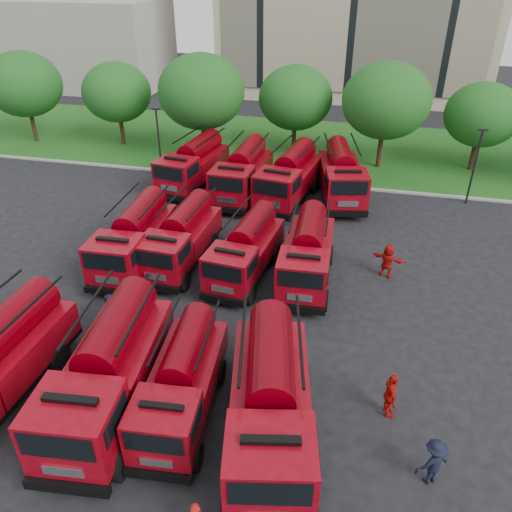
{
  "coord_description": "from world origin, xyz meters",
  "views": [
    {
      "loc": [
        5.14,
        -16.06,
        14.42
      ],
      "look_at": [
        0.39,
        4.26,
        1.8
      ],
      "focal_mm": 35.0,
      "sensor_mm": 36.0,
      "label": 1
    }
  ],
  "objects": [
    {
      "name": "side_building",
      "position": [
        -30.0,
        44.0,
        5.0
      ],
      "size": [
        18.0,
        12.0,
        10.0
      ],
      "primitive_type": "cube",
      "color": "gray",
      "rests_on": "ground"
    },
    {
      "name": "fire_truck_2",
      "position": [
        -0.34,
        -4.16,
        1.45
      ],
      "size": [
        2.76,
        6.48,
        2.87
      ],
      "rotation": [
        0.0,
        0.0,
        0.09
      ],
      "color": "black",
      "rests_on": "ground"
    },
    {
      "name": "tree_4",
      "position": [
        6.0,
        22.5,
        5.22
      ],
      "size": [
        6.55,
        6.55,
        8.01
      ],
      "color": "#382314",
      "rests_on": "ground"
    },
    {
      "name": "firefighter_3",
      "position": [
        8.26,
        -5.11,
        0.0
      ],
      "size": [
        1.3,
        1.12,
        1.79
      ],
      "primitive_type": "imported",
      "rotation": [
        0.0,
        0.0,
        3.71
      ],
      "color": "black",
      "rests_on": "ground"
    },
    {
      "name": "fire_truck_11",
      "position": [
        3.57,
        16.01,
        1.71
      ],
      "size": [
        4.01,
        7.83,
        3.4
      ],
      "rotation": [
        0.0,
        0.0,
        0.2
      ],
      "color": "black",
      "rests_on": "ground"
    },
    {
      "name": "tree_0",
      "position": [
        -24.0,
        22.0,
        5.02
      ],
      "size": [
        6.3,
        6.3,
        7.7
      ],
      "color": "#382314",
      "rests_on": "ground"
    },
    {
      "name": "fire_truck_9",
      "position": [
        -3.03,
        14.93,
        1.72
      ],
      "size": [
        2.97,
        7.59,
        3.41
      ],
      "rotation": [
        0.0,
        0.0,
        -0.04
      ],
      "color": "black",
      "rests_on": "ground"
    },
    {
      "name": "firefighter_5",
      "position": [
        6.78,
        6.75,
        0.0
      ],
      "size": [
        1.88,
        1.25,
        1.87
      ],
      "primitive_type": "imported",
      "rotation": [
        0.0,
        0.0,
        2.83
      ],
      "color": "#B5120D",
      "rests_on": "ground"
    },
    {
      "name": "ground",
      "position": [
        0.0,
        0.0,
        0.0
      ],
      "size": [
        140.0,
        140.0,
        0.0
      ],
      "primitive_type": "plane",
      "color": "black",
      "rests_on": "ground"
    },
    {
      "name": "curb",
      "position": [
        0.0,
        17.9,
        0.07
      ],
      "size": [
        70.0,
        0.3,
        0.14
      ],
      "primitive_type": "cube",
      "color": "gray",
      "rests_on": "ground"
    },
    {
      "name": "firefighter_1",
      "position": [
        0.63,
        -6.72,
        0.0
      ],
      "size": [
        0.98,
        0.86,
        1.77
      ],
      "primitive_type": "imported",
      "rotation": [
        0.0,
        0.0,
        -0.56
      ],
      "color": "#B5120D",
      "rests_on": "ground"
    },
    {
      "name": "firefighter_2",
      "position": [
        6.94,
        -2.67,
        0.0
      ],
      "size": [
        0.86,
        1.23,
        1.91
      ],
      "primitive_type": "imported",
      "rotation": [
        0.0,
        0.0,
        1.79
      ],
      "color": "#B5120D",
      "rests_on": "ground"
    },
    {
      "name": "tree_5",
      "position": [
        13.0,
        23.5,
        4.35
      ],
      "size": [
        5.46,
        5.46,
        6.68
      ],
      "color": "#382314",
      "rests_on": "ground"
    },
    {
      "name": "fire_truck_4",
      "position": [
        -6.36,
        4.91,
        1.63
      ],
      "size": [
        2.88,
        7.24,
        3.24
      ],
      "rotation": [
        0.0,
        0.0,
        0.05
      ],
      "color": "black",
      "rests_on": "ground"
    },
    {
      "name": "firefighter_4",
      "position": [
        -5.19,
        -0.26,
        0.0
      ],
      "size": [
        0.97,
        0.94,
        1.68
      ],
      "primitive_type": "imported",
      "rotation": [
        0.0,
        0.0,
        2.44
      ],
      "color": "black",
      "rests_on": "ground"
    },
    {
      "name": "lamp_post_0",
      "position": [
        -10.0,
        17.2,
        2.9
      ],
      "size": [
        0.6,
        0.25,
        5.11
      ],
      "color": "black",
      "rests_on": "ground"
    },
    {
      "name": "fire_truck_8",
      "position": [
        -6.88,
        15.82,
        1.67
      ],
      "size": [
        3.51,
        7.56,
        3.31
      ],
      "rotation": [
        0.0,
        0.0,
        -0.14
      ],
      "color": "black",
      "rests_on": "ground"
    },
    {
      "name": "fire_truck_6",
      "position": [
        -0.36,
        5.26,
        1.51
      ],
      "size": [
        2.96,
        6.78,
        2.99
      ],
      "rotation": [
        0.0,
        0.0,
        -0.1
      ],
      "color": "black",
      "rests_on": "ground"
    },
    {
      "name": "tree_1",
      "position": [
        -16.0,
        23.0,
        4.55
      ],
      "size": [
        5.71,
        5.71,
        6.98
      ],
      "color": "#382314",
      "rests_on": "ground"
    },
    {
      "name": "lamp_post_1",
      "position": [
        12.0,
        17.2,
        2.9
      ],
      "size": [
        0.6,
        0.25,
        5.11
      ],
      "color": "black",
      "rests_on": "ground"
    },
    {
      "name": "tree_3",
      "position": [
        -1.0,
        24.0,
        4.68
      ],
      "size": [
        5.88,
        5.88,
        7.19
      ],
      "color": "#382314",
      "rests_on": "ground"
    },
    {
      "name": "fire_truck_7",
      "position": [
        2.74,
        5.52,
        1.57
      ],
      "size": [
        2.77,
        6.95,
        3.12
      ],
      "rotation": [
        0.0,
        0.0,
        0.05
      ],
      "color": "black",
      "rests_on": "ground"
    },
    {
      "name": "lawn",
      "position": [
        0.0,
        26.0,
        0.06
      ],
      "size": [
        70.0,
        16.0,
        0.12
      ],
      "primitive_type": "cube",
      "color": "#1A5316",
      "rests_on": "ground"
    },
    {
      "name": "fire_truck_3",
      "position": [
        2.96,
        -4.64,
        1.74
      ],
      "size": [
        4.08,
        7.96,
        3.46
      ],
      "rotation": [
        0.0,
        0.0,
        0.2
      ],
      "color": "black",
      "rests_on": "ground"
    },
    {
      "name": "fire_truck_5",
      "position": [
        -4.01,
        5.61,
        1.55
      ],
      "size": [
        2.72,
        6.88,
        3.09
      ],
      "rotation": [
        0.0,
        0.0,
        -0.04
      ],
      "color": "black",
      "rests_on": "ground"
    },
    {
      "name": "fire_truck_10",
      "position": [
        0.21,
        14.89,
        1.73
      ],
      "size": [
        3.73,
        7.87,
        3.44
      ],
      "rotation": [
        0.0,
        0.0,
        -0.15
      ],
      "color": "black",
      "rests_on": "ground"
    },
    {
      "name": "tree_2",
      "position": [
        -8.0,
        21.5,
        5.35
      ],
      "size": [
        6.72,
        6.72,
        8.22
      ],
      "color": "#382314",
      "rests_on": "ground"
    },
    {
      "name": "fire_truck_1",
      "position": [
        -2.93,
        -4.53,
        1.77
      ],
      "size": [
        3.47,
        7.96,
        3.52
      ],
      "rotation": [
        0.0,
        0.0,
        0.1
      ],
      "color": "black",
      "rests_on": "ground"
    }
  ]
}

